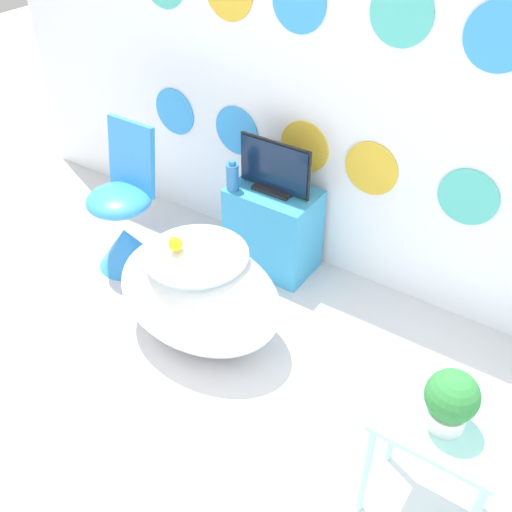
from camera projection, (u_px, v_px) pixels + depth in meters
The scene contains 10 objects.
ground_plane at pixel (42, 490), 2.48m from camera, with size 12.00×12.00×0.00m, color silver.
wall_back_dotted at pixel (306, 43), 3.02m from camera, with size 4.33×0.05×2.60m.
bathtub at pixel (199, 294), 3.05m from camera, with size 0.91×0.62×0.55m.
rubber_duck at pixel (175, 244), 2.86m from camera, with size 0.07×0.08×0.08m.
chair at pixel (124, 224), 3.53m from camera, with size 0.38×0.38×0.88m.
tv_cabinet at pixel (273, 229), 3.53m from camera, with size 0.51×0.33×0.52m.
tv at pixel (274, 170), 3.29m from camera, with size 0.45×0.12×0.30m.
vase at pixel (232, 177), 3.34m from camera, with size 0.07×0.07×0.18m.
side_table at pixel (438, 443), 2.17m from camera, with size 0.45×0.33×0.54m.
potted_plant_left at pixel (451, 400), 2.02m from camera, with size 0.19×0.19×0.24m.
Camera 1 is at (1.51, -0.64, 2.28)m, focal length 42.00 mm.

